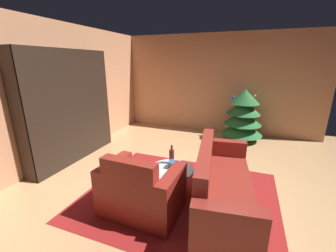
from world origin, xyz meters
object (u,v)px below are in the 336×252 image
Objects in this scene: armchair_red at (141,192)px; book_stack_on_table at (175,165)px; decorated_tree at (243,115)px; bookshelf_unit at (75,107)px; coffee_table at (171,171)px; couch_red at (221,187)px; bottle_on_table at (172,156)px.

armchair_red reaches higher than book_stack_on_table.
decorated_tree is (0.84, 2.80, 0.19)m from book_stack_on_table.
bookshelf_unit is at bearing -144.95° from decorated_tree.
armchair_red reaches higher than coffee_table.
bookshelf_unit is at bearing 167.68° from couch_red.
decorated_tree reaches higher than bottle_on_table.
decorated_tree reaches higher than couch_red.
armchair_red is 0.67m from book_stack_on_table.
book_stack_on_table is at bearing -50.40° from bottle_on_table.
bottle_on_table is at bearing 129.60° from book_stack_on_table.
book_stack_on_table is 0.68× the size of bottle_on_table.
bottle_on_table is at bearing -11.53° from bookshelf_unit.
bottle_on_table is 2.84m from decorated_tree.
decorated_tree is at bearing 86.99° from couch_red.
couch_red is 0.85m from bottle_on_table.
bottle_on_table reaches higher than coffee_table.
bottle_on_table is at bearing 76.30° from armchair_red.
book_stack_on_table is (-0.68, 0.08, 0.18)m from couch_red.
bookshelf_unit is 10.65× the size of book_stack_on_table.
bookshelf_unit reaches higher than armchair_red.
decorated_tree reaches higher than book_stack_on_table.
armchair_red is at bearing -103.70° from bottle_on_table.
book_stack_on_table is (2.33, -0.58, -0.58)m from bookshelf_unit.
coffee_table is at bearing -133.48° from book_stack_on_table.
book_stack_on_table is at bearing 64.66° from armchair_red.
bottle_on_table is (2.23, -0.45, -0.52)m from bookshelf_unit.
coffee_table is at bearing 177.48° from couch_red.
bookshelf_unit is 3.89m from decorated_tree.
bookshelf_unit is 1.06× the size of couch_red.
book_stack_on_table is 0.18m from bottle_on_table.
bookshelf_unit is at bearing 164.68° from coffee_table.
bookshelf_unit is at bearing 150.38° from armchair_red.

